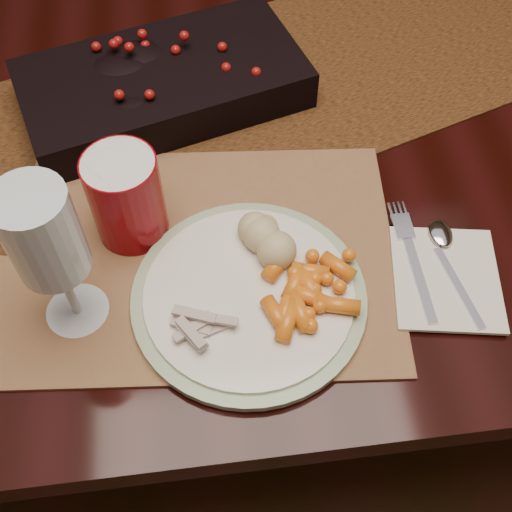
{
  "coord_description": "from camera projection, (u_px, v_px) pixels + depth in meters",
  "views": [
    {
      "loc": [
        -0.09,
        -0.69,
        1.39
      ],
      "look_at": [
        -0.04,
        -0.29,
        0.8
      ],
      "focal_mm": 45.0,
      "sensor_mm": 36.0,
      "label": 1
    }
  ],
  "objects": [
    {
      "name": "floor",
      "position": [
        257.0,
        342.0,
        1.54
      ],
      "size": [
        5.0,
        5.0,
        0.0
      ],
      "primitive_type": "plane",
      "color": "black",
      "rests_on": "ground"
    },
    {
      "name": "dining_table",
      "position": [
        257.0,
        255.0,
        1.23
      ],
      "size": [
        1.8,
        1.0,
        0.75
      ],
      "primitive_type": "cube",
      "color": "black",
      "rests_on": "floor"
    },
    {
      "name": "table_runner",
      "position": [
        247.0,
        95.0,
        0.94
      ],
      "size": [
        1.81,
        0.93,
        0.0
      ],
      "primitive_type": "cube",
      "rotation": [
        0.0,
        0.0,
        0.33
      ],
      "color": "#513112",
      "rests_on": "dining_table"
    },
    {
      "name": "centerpiece",
      "position": [
        162.0,
        79.0,
        0.9
      ],
      "size": [
        0.43,
        0.3,
        0.08
      ],
      "primitive_type": null,
      "rotation": [
        0.0,
        0.0,
        0.28
      ],
      "color": "black",
      "rests_on": "table_runner"
    },
    {
      "name": "placemat_main",
      "position": [
        205.0,
        255.0,
        0.78
      ],
      "size": [
        0.49,
        0.38,
        0.0
      ],
      "primitive_type": "cube",
      "rotation": [
        0.0,
        0.0,
        -0.09
      ],
      "color": "#806243",
      "rests_on": "dining_table"
    },
    {
      "name": "dinner_plate",
      "position": [
        249.0,
        296.0,
        0.73
      ],
      "size": [
        0.33,
        0.33,
        0.02
      ],
      "primitive_type": "cylinder",
      "rotation": [
        0.0,
        0.0,
        0.26
      ],
      "color": "white",
      "rests_on": "placemat_main"
    },
    {
      "name": "baby_carrots",
      "position": [
        309.0,
        290.0,
        0.72
      ],
      "size": [
        0.14,
        0.13,
        0.02
      ],
      "primitive_type": null,
      "rotation": [
        0.0,
        0.0,
        0.32
      ],
      "color": "orange",
      "rests_on": "dinner_plate"
    },
    {
      "name": "mashed_potatoes",
      "position": [
        260.0,
        233.0,
        0.74
      ],
      "size": [
        0.09,
        0.08,
        0.05
      ],
      "primitive_type": null,
      "rotation": [
        0.0,
        0.0,
        0.06
      ],
      "color": "tan",
      "rests_on": "dinner_plate"
    },
    {
      "name": "turkey_shreds",
      "position": [
        202.0,
        325.0,
        0.69
      ],
      "size": [
        0.08,
        0.08,
        0.02
      ],
      "primitive_type": null,
      "rotation": [
        0.0,
        0.0,
        -0.16
      ],
      "color": "#BF9D90",
      "rests_on": "dinner_plate"
    },
    {
      "name": "napkin",
      "position": [
        446.0,
        278.0,
        0.75
      ],
      "size": [
        0.15,
        0.16,
        0.0
      ],
      "primitive_type": "cube",
      "rotation": [
        0.0,
        0.0,
        -0.17
      ],
      "color": "white",
      "rests_on": "placemat_main"
    },
    {
      "name": "fork",
      "position": [
        415.0,
        265.0,
        0.76
      ],
      "size": [
        0.02,
        0.15,
        0.0
      ],
      "primitive_type": null,
      "rotation": [
        0.0,
        0.0,
        -0.01
      ],
      "color": "#ACABBE",
      "rests_on": "napkin"
    },
    {
      "name": "spoon",
      "position": [
        453.0,
        270.0,
        0.75
      ],
      "size": [
        0.05,
        0.15,
        0.0
      ],
      "primitive_type": null,
      "rotation": [
        0.0,
        0.0,
        0.17
      ],
      "color": "silver",
      "rests_on": "napkin"
    },
    {
      "name": "red_cup",
      "position": [
        126.0,
        198.0,
        0.75
      ],
      "size": [
        0.11,
        0.11,
        0.12
      ],
      "primitive_type": "cylinder",
      "rotation": [
        0.0,
        0.0,
        0.37
      ],
      "color": "maroon",
      "rests_on": "placemat_main"
    },
    {
      "name": "wine_glass",
      "position": [
        55.0,
        262.0,
        0.65
      ],
      "size": [
        0.08,
        0.08,
        0.21
      ],
      "primitive_type": null,
      "rotation": [
        0.0,
        0.0,
        0.03
      ],
      "color": "white",
      "rests_on": "dining_table"
    }
  ]
}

